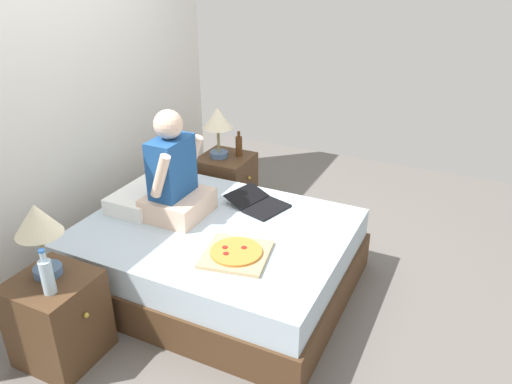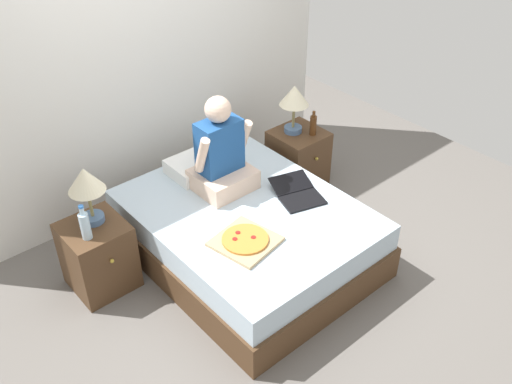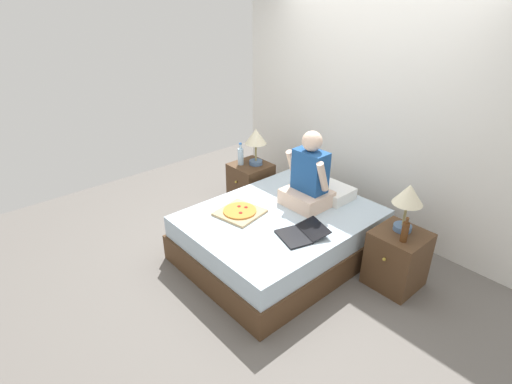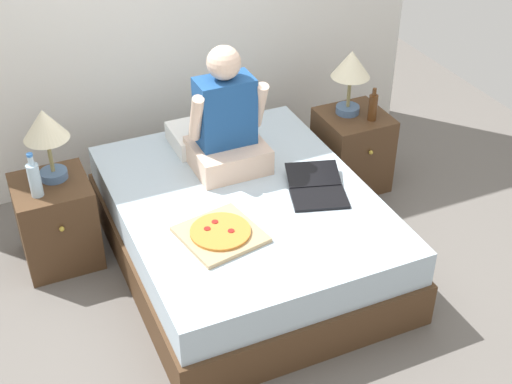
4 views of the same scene
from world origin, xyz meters
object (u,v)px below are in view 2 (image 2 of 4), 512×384
(nightstand_right, at_px, (298,159))
(lamp_on_right_nightstand, at_px, (294,99))
(beer_bottle, at_px, (313,125))
(bed, at_px, (247,233))
(person_seated, at_px, (221,156))
(laptop, at_px, (299,194))
(nightstand_left, at_px, (98,256))
(lamp_on_left_nightstand, at_px, (86,184))
(water_bottle, at_px, (85,225))
(pizza_box, at_px, (245,241))

(nightstand_right, relative_size, lamp_on_right_nightstand, 1.23)
(lamp_on_right_nightstand, distance_m, beer_bottle, 0.29)
(bed, height_order, person_seated, person_seated)
(bed, xyz_separation_m, laptop, (0.40, -0.15, 0.27))
(nightstand_left, height_order, lamp_on_left_nightstand, lamp_on_left_nightstand)
(nightstand_left, relative_size, water_bottle, 2.00)
(lamp_on_left_nightstand, bearing_deg, laptop, -26.45)
(pizza_box, bearing_deg, nightstand_left, 133.82)
(lamp_on_right_nightstand, relative_size, pizza_box, 0.96)
(bed, bearing_deg, pizza_box, -131.47)
(person_seated, bearing_deg, lamp_on_left_nightstand, 169.43)
(beer_bottle, distance_m, laptop, 0.89)
(person_seated, relative_size, laptop, 1.60)
(water_bottle, height_order, lamp_on_right_nightstand, lamp_on_right_nightstand)
(lamp_on_left_nightstand, xyz_separation_m, beer_bottle, (2.08, -0.15, -0.23))
(laptop, bearing_deg, bed, 158.88)
(lamp_on_right_nightstand, bearing_deg, pizza_box, -146.44)
(water_bottle, bearing_deg, laptop, -20.03)
(nightstand_right, height_order, pizza_box, nightstand_right)
(person_seated, xyz_separation_m, laptop, (0.36, -0.50, -0.27))
(bed, height_order, beer_bottle, beer_bottle)
(nightstand_right, height_order, lamp_on_right_nightstand, lamp_on_right_nightstand)
(nightstand_right, bearing_deg, person_seated, -171.94)
(bed, height_order, nightstand_right, nightstand_right)
(person_seated, bearing_deg, bed, -95.78)
(lamp_on_left_nightstand, distance_m, lamp_on_right_nightstand, 1.98)
(nightstand_right, bearing_deg, water_bottle, -177.58)
(lamp_on_left_nightstand, xyz_separation_m, laptop, (1.38, -0.69, -0.37))
(nightstand_right, distance_m, pizza_box, 1.53)
(lamp_on_left_nightstand, bearing_deg, nightstand_left, -128.63)
(person_seated, height_order, laptop, person_seated)
(bed, distance_m, water_bottle, 1.25)
(pizza_box, bearing_deg, water_bottle, 140.14)
(person_seated, bearing_deg, pizza_box, -115.10)
(nightstand_right, distance_m, beer_bottle, 0.39)
(nightstand_left, relative_size, lamp_on_right_nightstand, 1.23)
(person_seated, relative_size, pizza_box, 1.66)
(pizza_box, bearing_deg, nightstand_right, 31.35)
(person_seated, bearing_deg, lamp_on_right_nightstand, 11.21)
(bed, xyz_separation_m, beer_bottle, (1.09, 0.38, 0.41))
(pizza_box, bearing_deg, lamp_on_right_nightstand, 33.56)
(lamp_on_left_nightstand, distance_m, beer_bottle, 2.10)
(lamp_on_left_nightstand, xyz_separation_m, person_seated, (1.02, -0.19, -0.10))
(laptop, relative_size, pizza_box, 1.04)
(person_seated, xyz_separation_m, pizza_box, (-0.30, -0.65, -0.27))
(nightstand_right, xyz_separation_m, lamp_on_right_nightstand, (-0.03, 0.05, 0.60))
(laptop, bearing_deg, person_seated, 126.12)
(nightstand_left, xyz_separation_m, lamp_on_left_nightstand, (0.04, 0.05, 0.60))
(nightstand_left, relative_size, lamp_on_left_nightstand, 1.23)
(nightstand_left, xyz_separation_m, lamp_on_right_nightstand, (2.02, 0.05, 0.60))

